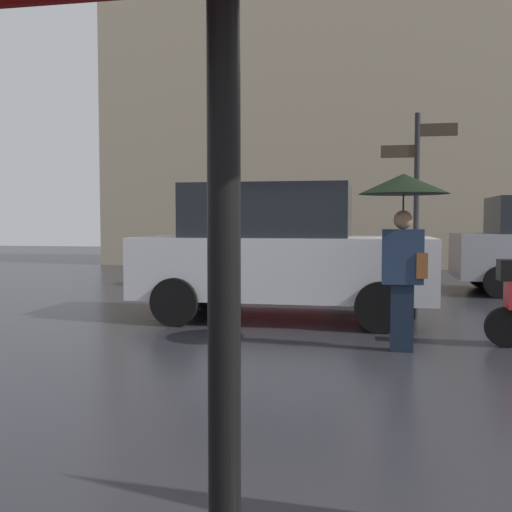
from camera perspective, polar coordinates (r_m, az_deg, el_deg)
name	(u,v)px	position (r m, az deg, el deg)	size (l,w,h in m)	color
pedestrian_with_umbrella	(404,212)	(6.83, 13.82, 4.10)	(0.99, 0.99, 1.97)	black
parked_car_left	(279,251)	(8.86, 2.20, 0.43)	(4.29, 1.89, 1.98)	silver
parked_car_right	(278,244)	(13.37, 2.11, 1.11)	(4.34, 1.87, 1.85)	#590C0F
street_signpost	(417,195)	(9.14, 15.00, 5.59)	(1.08, 0.08, 3.02)	black
building_block	(373,66)	(20.79, 11.06, 17.24)	(17.77, 2.90, 12.97)	gray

